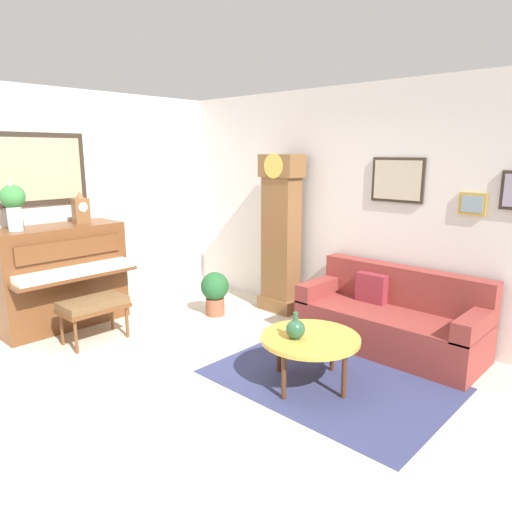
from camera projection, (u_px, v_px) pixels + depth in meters
name	position (u px, v px, depth m)	size (l,w,h in m)	color
ground_plane	(190.00, 386.00, 4.29)	(6.40, 6.00, 0.10)	beige
wall_left	(51.00, 205.00, 5.71)	(0.13, 4.90, 2.80)	silver
wall_back	(342.00, 206.00, 5.68)	(5.30, 0.13, 2.80)	silver
area_rug	(330.00, 380.00, 4.30)	(2.10, 1.50, 0.01)	navy
piano	(61.00, 276.00, 5.56)	(0.87, 1.44, 1.21)	brown
piano_bench	(94.00, 306.00, 5.11)	(0.42, 0.70, 0.48)	brown
grandfather_clock	(281.00, 238.00, 6.01)	(0.52, 0.34, 2.03)	brown
couch	(391.00, 319.00, 4.97)	(1.90, 0.80, 0.84)	maroon
coffee_table	(310.00, 340.00, 4.14)	(0.88, 0.88, 0.46)	gold
mantel_clock	(81.00, 209.00, 5.61)	(0.13, 0.18, 0.38)	brown
flower_vase	(13.00, 202.00, 5.04)	(0.26, 0.26, 0.58)	silver
green_jug	(296.00, 329.00, 4.06)	(0.17, 0.17, 0.24)	#234C33
potted_plant	(215.00, 291.00, 5.96)	(0.36, 0.36, 0.56)	#935138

